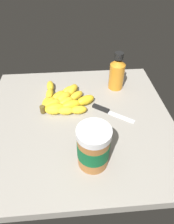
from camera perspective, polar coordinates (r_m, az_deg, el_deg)
ground_plane at (r=73.40cm, az=-2.81°, el=-2.78°), size 71.16×66.49×3.85cm
banana_bunch at (r=77.55cm, az=-7.32°, el=3.51°), size 22.42×22.27×3.73cm
peanut_butter_jar at (r=54.22cm, az=1.94°, el=-10.55°), size 9.47×9.47×14.25cm
honey_bottle at (r=83.97cm, az=8.97°, el=11.54°), size 6.49×6.49×16.56cm
butter_knife at (r=74.15cm, az=6.63°, el=0.10°), size 15.25×11.55×1.20cm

